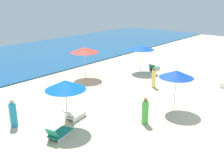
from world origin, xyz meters
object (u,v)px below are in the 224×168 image
umbrella_3 (141,48)px  beachgoer_0 (13,114)px  umbrella_4 (65,85)px  beachgoer_1 (154,78)px  lounge_chair_3_0 (154,68)px  umbrella_1 (85,50)px  umbrella_0 (176,74)px  lounge_chair_4_0 (74,115)px  lounge_chair_4_1 (59,133)px  cooler_box_0 (224,86)px  beachgoer_2 (145,112)px

umbrella_3 → beachgoer_0: bearing=-176.1°
umbrella_4 → beachgoer_1: (8.54, -0.04, -1.65)m
umbrella_3 → beachgoer_0: size_ratio=1.58×
lounge_chair_3_0 → umbrella_1: bearing=56.9°
umbrella_0 → lounge_chair_4_0: bearing=142.7°
lounge_chair_4_1 → umbrella_4: bearing=-75.4°
umbrella_4 → cooler_box_0: bearing=-19.6°
umbrella_3 → beachgoer_1: umbrella_3 is taller
umbrella_1 → beachgoer_1: 6.17m
umbrella_1 → lounge_chair_4_1: (-7.94, -6.22, -2.17)m
beachgoer_1 → beachgoer_2: bearing=64.2°
lounge_chair_3_0 → lounge_chair_4_1: 14.07m
umbrella_0 → cooler_box_0: size_ratio=4.63×
umbrella_0 → umbrella_4: size_ratio=0.96×
lounge_chair_4_1 → beachgoer_1: size_ratio=0.96×
umbrella_3 → lounge_chair_3_0: size_ratio=1.87×
cooler_box_0 → beachgoer_1: bearing=-135.4°
lounge_chair_4_0 → beachgoer_0: (-2.66, 1.86, 0.41)m
lounge_chair_4_0 → beachgoer_2: bearing=-157.3°
umbrella_1 → beachgoer_0: umbrella_1 is taller
umbrella_1 → lounge_chair_4_0: (-6.03, -5.26, -2.13)m
umbrella_1 → umbrella_4: 8.93m
umbrella_1 → cooler_box_0: (4.95, -9.89, -2.22)m
lounge_chair_3_0 → beachgoer_0: beachgoer_0 is taller
umbrella_4 → beachgoer_1: size_ratio=1.70×
beachgoer_1 → beachgoer_2: size_ratio=1.02×
umbrella_0 → beachgoer_2: umbrella_0 is taller
lounge_chair_3_0 → lounge_chair_4_0: (-11.82, -2.07, 0.05)m
umbrella_4 → beachgoer_0: size_ratio=1.73×
umbrella_3 → cooler_box_0: size_ratio=4.43×
umbrella_3 → lounge_chair_4_1: bearing=-163.5°
beachgoer_2 → cooler_box_0: bearing=65.7°
beachgoer_0 → lounge_chair_4_1: bearing=154.7°
lounge_chair_4_0 → lounge_chair_4_1: (-1.91, -0.96, -0.04)m
lounge_chair_4_0 → lounge_chair_4_1: size_ratio=1.06×
umbrella_3 → umbrella_4: umbrella_4 is taller
lounge_chair_4_1 → beachgoer_2: bearing=-133.4°
umbrella_0 → umbrella_4: 6.58m
beachgoer_1 → cooler_box_0: bearing=164.9°
umbrella_0 → umbrella_4: (-5.70, 3.27, 0.08)m
beachgoer_2 → umbrella_3: bearing=109.8°
cooler_box_0 → beachgoer_0: bearing=-109.2°
umbrella_3 → beachgoer_0: umbrella_3 is taller
lounge_chair_3_0 → beachgoer_0: (-14.49, -0.20, 0.46)m
lounge_chair_4_1 → lounge_chair_3_0: bearing=-90.6°
lounge_chair_4_0 → beachgoer_2: size_ratio=1.04×
umbrella_0 → lounge_chair_4_0: umbrella_0 is taller
beachgoer_2 → cooler_box_0: 8.94m
umbrella_0 → umbrella_1: size_ratio=0.96×
lounge_chair_3_0 → beachgoer_2: size_ratio=0.85×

